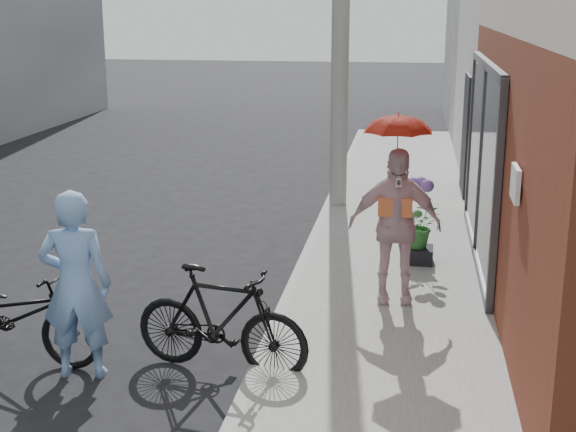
% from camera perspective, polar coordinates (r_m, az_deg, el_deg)
% --- Properties ---
extents(ground, '(80.00, 80.00, 0.00)m').
position_cam_1_polar(ground, '(7.85, -8.90, -10.30)').
color(ground, black).
rests_on(ground, ground).
extents(sidewalk, '(2.20, 24.00, 0.12)m').
position_cam_1_polar(sidewalk, '(9.34, 7.34, -5.65)').
color(sidewalk, gray).
rests_on(sidewalk, ground).
extents(curb, '(0.12, 24.00, 0.12)m').
position_cam_1_polar(curb, '(9.43, 0.25, -5.31)').
color(curb, '#9E9E99').
rests_on(curb, ground).
extents(officer, '(0.70, 0.52, 1.75)m').
position_cam_1_polar(officer, '(7.45, -14.85, -4.76)').
color(officer, '#7DAADF').
rests_on(officer, ground).
extents(bike_left, '(1.82, 0.79, 0.93)m').
position_cam_1_polar(bike_left, '(8.05, -18.87, -6.71)').
color(bike_left, black).
rests_on(bike_left, ground).
extents(bike_right, '(1.76, 0.78, 1.02)m').
position_cam_1_polar(bike_right, '(7.43, -4.79, -7.39)').
color(bike_right, black).
rests_on(bike_right, ground).
extents(kimono_woman, '(1.04, 0.52, 1.71)m').
position_cam_1_polar(kimono_woman, '(8.79, 7.59, -0.67)').
color(kimono_woman, beige).
rests_on(kimono_woman, sidewalk).
extents(parasol, '(0.72, 0.72, 0.63)m').
position_cam_1_polar(parasol, '(8.56, 7.86, 6.90)').
color(parasol, red).
rests_on(parasol, kimono_woman).
extents(planter, '(0.38, 0.38, 0.20)m').
position_cam_1_polar(planter, '(10.35, 9.23, -2.72)').
color(planter, black).
rests_on(planter, sidewalk).
extents(potted_plant, '(0.52, 0.45, 0.58)m').
position_cam_1_polar(potted_plant, '(10.23, 9.32, -0.64)').
color(potted_plant, '#30712D').
rests_on(potted_plant, planter).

